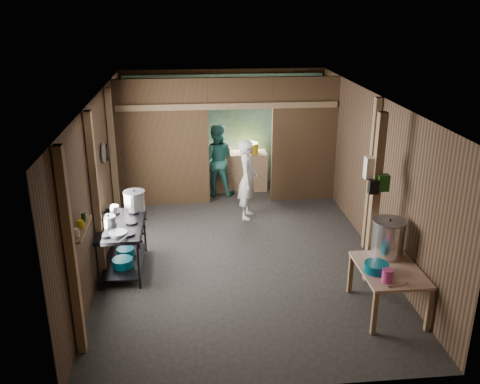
{
  "coord_description": "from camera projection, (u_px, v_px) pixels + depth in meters",
  "views": [
    {
      "loc": [
        -0.79,
        -8.08,
        4.05
      ],
      "look_at": [
        0.0,
        -0.2,
        1.1
      ],
      "focal_mm": 38.99,
      "sensor_mm": 36.0,
      "label": 1
    }
  ],
  "objects": [
    {
      "name": "partition_right",
      "position": [
        304.0,
        140.0,
        10.76
      ],
      "size": [
        1.35,
        0.1,
        2.6
      ],
      "primitive_type": "cube",
      "color": "brown",
      "rests_on": "floor"
    },
    {
      "name": "pink_bucket",
      "position": [
        387.0,
        276.0,
        6.63
      ],
      "size": [
        0.15,
        0.15,
        0.17
      ],
      "primitive_type": "cylinder",
      "rotation": [
        0.0,
        0.0,
        0.05
      ],
      "color": "#BD3B83",
      "rests_on": "prep_table"
    },
    {
      "name": "stove_saucepan",
      "position": [
        114.0,
        209.0,
        8.45
      ],
      "size": [
        0.17,
        0.17,
        0.1
      ],
      "primitive_type": "cylinder",
      "rotation": [
        0.0,
        0.0,
        0.03
      ],
      "color": "silver",
      "rests_on": "gas_range"
    },
    {
      "name": "jar_yellow",
      "position": [
        80.0,
        224.0,
        6.35
      ],
      "size": [
        0.08,
        0.08,
        0.1
      ],
      "primitive_type": "cylinder",
      "color": "gold",
      "rests_on": "wall_shelf"
    },
    {
      "name": "stove_pot_med",
      "position": [
        109.0,
        222.0,
        7.87
      ],
      "size": [
        0.24,
        0.24,
        0.2
      ],
      "primitive_type": null,
      "rotation": [
        0.0,
        0.0,
        0.08
      ],
      "color": "silver",
      "rests_on": "gas_range"
    },
    {
      "name": "wall_back",
      "position": [
        224.0,
        127.0,
        11.83
      ],
      "size": [
        4.5,
        0.0,
        2.6
      ],
      "primitive_type": "cube",
      "color": "brown",
      "rests_on": "ground"
    },
    {
      "name": "ceiling",
      "position": [
        239.0,
        97.0,
        8.11
      ],
      "size": [
        4.5,
        7.0,
        0.0
      ],
      "primitive_type": "cube",
      "color": "#3E3C39",
      "rests_on": "ground"
    },
    {
      "name": "cook",
      "position": [
        248.0,
        179.0,
        10.02
      ],
      "size": [
        0.51,
        0.65,
        1.56
      ],
      "primitive_type": "imported",
      "rotation": [
        0.0,
        0.0,
        1.3
      ],
      "color": "silver",
      "rests_on": "floor"
    },
    {
      "name": "worker_back",
      "position": [
        216.0,
        160.0,
        11.2
      ],
      "size": [
        0.83,
        0.69,
        1.57
      ],
      "primitive_type": "imported",
      "rotation": [
        0.0,
        0.0,
        3.01
      ],
      "color": "#2D766E",
      "rests_on": "floor"
    },
    {
      "name": "partition_header",
      "position": [
        240.0,
        93.0,
        10.29
      ],
      "size": [
        1.3,
        0.1,
        0.6
      ],
      "primitive_type": "cube",
      "color": "brown",
      "rests_on": "wall_back"
    },
    {
      "name": "post_left_a",
      "position": [
        71.0,
        255.0,
        5.94
      ],
      "size": [
        0.1,
        0.12,
        2.6
      ],
      "primitive_type": "cube",
      "color": "#9E7A57",
      "rests_on": "floor"
    },
    {
      "name": "wall_right",
      "position": [
        371.0,
        172.0,
        8.77
      ],
      "size": [
        0.0,
        7.0,
        2.6
      ],
      "primitive_type": "cube",
      "color": "brown",
      "rests_on": "ground"
    },
    {
      "name": "wall_shelf",
      "position": [
        81.0,
        229.0,
        6.37
      ],
      "size": [
        0.14,
        0.8,
        0.03
      ],
      "primitive_type": "cube",
      "color": "#9E7A57",
      "rests_on": "wall_left"
    },
    {
      "name": "cross_beam",
      "position": [
        228.0,
        106.0,
        10.31
      ],
      "size": [
        4.4,
        0.12,
        0.12
      ],
      "primitive_type": "cube",
      "color": "#9E7A57",
      "rests_on": "wall_left"
    },
    {
      "name": "blue_tub_back",
      "position": [
        125.0,
        252.0,
        8.4
      ],
      "size": [
        0.28,
        0.28,
        0.11
      ],
      "primitive_type": "cylinder",
      "color": "#045770",
      "rests_on": "gas_range"
    },
    {
      "name": "stock_pot",
      "position": [
        388.0,
        238.0,
        7.27
      ],
      "size": [
        0.61,
        0.61,
        0.54
      ],
      "primitive_type": null,
      "rotation": [
        0.0,
        0.0,
        -0.39
      ],
      "color": "silver",
      "rests_on": "prep_table"
    },
    {
      "name": "frying_pan",
      "position": [
        118.0,
        233.0,
        7.63
      ],
      "size": [
        0.45,
        0.56,
        0.07
      ],
      "primitive_type": null,
      "rotation": [
        0.0,
        0.0,
        -0.41
      ],
      "color": "gray",
      "rests_on": "gas_range"
    },
    {
      "name": "knife",
      "position": [
        398.0,
        285.0,
        6.57
      ],
      "size": [
        0.3,
        0.11,
        0.01
      ],
      "primitive_type": "cube",
      "rotation": [
        0.0,
        0.0,
        0.25
      ],
      "color": "silver",
      "rests_on": "prep_table"
    },
    {
      "name": "red_cup",
      "position": [
        228.0,
        150.0,
        11.45
      ],
      "size": [
        0.11,
        0.11,
        0.13
      ],
      "primitive_type": "cylinder",
      "color": "maroon",
      "rests_on": "back_counter"
    },
    {
      "name": "bag_white",
      "position": [
        372.0,
        168.0,
        7.43
      ],
      "size": [
        0.22,
        0.15,
        0.32
      ],
      "primitive_type": "cube",
      "color": "white",
      "rests_on": "post_free"
    },
    {
      "name": "bag_black",
      "position": [
        373.0,
        187.0,
        7.36
      ],
      "size": [
        0.14,
        0.1,
        0.2
      ],
      "primitive_type": "cube",
      "color": "black",
      "rests_on": "post_free"
    },
    {
      "name": "yellow_tub",
      "position": [
        250.0,
        148.0,
        11.48
      ],
      "size": [
        0.39,
        0.39,
        0.21
      ],
      "primitive_type": "cylinder",
      "color": "gold",
      "rests_on": "back_counter"
    },
    {
      "name": "post_right",
      "position": [
        371.0,
        176.0,
        8.58
      ],
      "size": [
        0.1,
        0.12,
        2.6
      ],
      "primitive_type": "cube",
      "color": "#9E7A57",
      "rests_on": "floor"
    },
    {
      "name": "post_left_b",
      "position": [
        96.0,
        199.0,
        7.61
      ],
      "size": [
        0.1,
        0.12,
        2.6
      ],
      "primitive_type": "cube",
      "color": "#9E7A57",
      "rests_on": "floor"
    },
    {
      "name": "back_counter",
      "position": [
        239.0,
        171.0,
        11.65
      ],
      "size": [
        1.2,
        0.5,
        0.85
      ],
      "primitive_type": "cube",
      "color": "#9E7A57",
      "rests_on": "floor"
    },
    {
      "name": "wall_left",
      "position": [
        99.0,
        181.0,
        8.35
      ],
      "size": [
        0.0,
        7.0,
        2.6
      ],
      "primitive_type": "cube",
      "color": "brown",
      "rests_on": "ground"
    },
    {
      "name": "post_left_c",
      "position": [
        113.0,
        159.0,
        9.48
      ],
      "size": [
        0.1,
        0.12,
        2.6
      ],
      "primitive_type": "cube",
      "color": "#9E7A57",
      "rests_on": "floor"
    },
    {
      "name": "pan_lid_big",
      "position": [
        104.0,
        153.0,
        8.61
      ],
      "size": [
        0.03,
        0.34,
        0.34
      ],
      "primitive_type": "cylinder",
      "rotation": [
        0.0,
        1.57,
        0.0
      ],
      "color": "gray",
      "rests_on": "wall_left"
    },
    {
      "name": "prep_table",
      "position": [
        387.0,
        289.0,
        7.1
      ],
      "size": [
        0.8,
        1.1,
        0.65
      ],
      "primitive_type": null,
      "color": "tan",
      "rests_on": "floor"
    },
    {
      "name": "jar_white",
      "position": [
        76.0,
        233.0,
        6.11
      ],
      "size": [
        0.07,
        0.07,
        0.1
      ],
      "primitive_type": "cylinder",
      "color": "white",
      "rests_on": "wall_shelf"
    },
    {
      "name": "gas_range",
      "position": [
        123.0,
        247.0,
        8.15
      ],
      "size": [
        0.69,
        1.34,
        0.79
      ],
      "primitive_type": null,
      "color": "black",
      "rests_on": "floor"
    },
    {
      "name": "wall_clock",
      "position": [
        235.0,
        102.0,
        11.55
      ],
      "size": [
        0.2,
        0.03,
        0.2
      ],
      "primitive_type": "cylinder",
      "rotation": [
        1.57,
        0.0,
        0.0
      ],
      "color": "white",
      "rests_on": "wall_back"
    },
    {
      "name": "pan_lid_small",
      "position": [
        107.0,
        152.0,
        9.02
      ],
      "size": [
        0.03,
        0.3,
        0.3
      ],
      "primitive_type": "cylinder",
      "rotation": [
        0.0,
        1.57,
        0.0
      ],
      "color": "black",
      "rests_on": "wall_left"
    },
    {
      "name": "floor",
      "position": [
        239.0,
        247.0,
        9.02
      ],
      "size": [
        4.5,
        7.0,
        0.0
      ],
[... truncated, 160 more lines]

